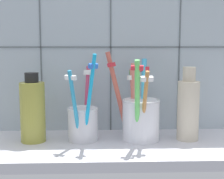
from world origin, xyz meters
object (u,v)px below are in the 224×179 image
(toothbrush_cup_right, at_px, (140,116))
(soap_bottle, at_px, (33,111))
(toothbrush_cup_left, at_px, (83,121))
(ceramic_vase, at_px, (188,108))

(toothbrush_cup_right, height_order, soap_bottle, toothbrush_cup_right)
(toothbrush_cup_right, relative_size, soap_bottle, 1.29)
(toothbrush_cup_left, distance_m, soap_bottle, 0.11)
(ceramic_vase, distance_m, soap_bottle, 0.33)
(toothbrush_cup_left, xyz_separation_m, soap_bottle, (-0.10, -0.00, 0.02))
(ceramic_vase, height_order, soap_bottle, ceramic_vase)
(ceramic_vase, bearing_deg, toothbrush_cup_right, 177.83)
(toothbrush_cup_left, height_order, ceramic_vase, toothbrush_cup_left)
(toothbrush_cup_left, xyz_separation_m, toothbrush_cup_right, (0.12, 0.00, 0.01))
(toothbrush_cup_left, relative_size, toothbrush_cup_right, 0.99)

